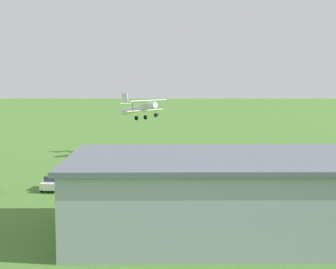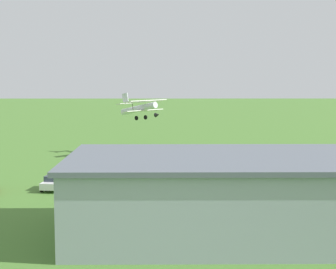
# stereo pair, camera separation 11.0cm
# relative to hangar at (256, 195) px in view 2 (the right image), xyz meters

# --- Properties ---
(ground_plane) EXTENTS (400.00, 400.00, 0.00)m
(ground_plane) POSITION_rel_hangar_xyz_m (5.77, -40.42, -2.94)
(ground_plane) COLOR #47752D
(hangar) EXTENTS (27.67, 13.52, 5.85)m
(hangar) POSITION_rel_hangar_xyz_m (0.00, 0.00, 0.00)
(hangar) COLOR #99A3AD
(hangar) RESTS_ON ground_plane
(biplane) EXTENTS (7.58, 7.53, 3.95)m
(biplane) POSITION_rel_hangar_xyz_m (10.41, -39.56, 4.06)
(biplane) COLOR silver
(car_black) EXTENTS (2.25, 4.26, 1.62)m
(car_black) POSITION_rel_hangar_xyz_m (10.43, -15.72, -2.09)
(car_black) COLOR black
(car_black) RESTS_ON ground_plane
(car_white) EXTENTS (2.50, 4.65, 1.53)m
(car_white) POSITION_rel_hangar_xyz_m (18.05, -15.66, -2.13)
(car_white) COLOR white
(car_white) RESTS_ON ground_plane
(person_walking_on_apron) EXTENTS (0.53, 0.53, 1.67)m
(person_walking_on_apron) POSITION_rel_hangar_xyz_m (-0.20, -17.60, -2.10)
(person_walking_on_apron) COLOR navy
(person_walking_on_apron) RESTS_ON ground_plane
(person_near_hangar_door) EXTENTS (0.52, 0.52, 1.67)m
(person_near_hangar_door) POSITION_rel_hangar_xyz_m (0.64, -16.73, -2.10)
(person_near_hangar_door) COLOR beige
(person_near_hangar_door) RESTS_ON ground_plane
(person_watching_takeoff) EXTENTS (0.47, 0.47, 1.68)m
(person_watching_takeoff) POSITION_rel_hangar_xyz_m (0.91, -19.15, -2.10)
(person_watching_takeoff) COLOR orange
(person_watching_takeoff) RESTS_ON ground_plane
(person_crossing_taxiway) EXTENTS (0.53, 0.53, 1.74)m
(person_crossing_taxiway) POSITION_rel_hangar_xyz_m (11.46, -20.00, -2.07)
(person_crossing_taxiway) COLOR #B23333
(person_crossing_taxiway) RESTS_ON ground_plane
(person_by_parked_cars) EXTENTS (0.41, 0.41, 1.66)m
(person_by_parked_cars) POSITION_rel_hangar_xyz_m (13.99, -16.60, -2.11)
(person_by_parked_cars) COLOR beige
(person_by_parked_cars) RESTS_ON ground_plane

